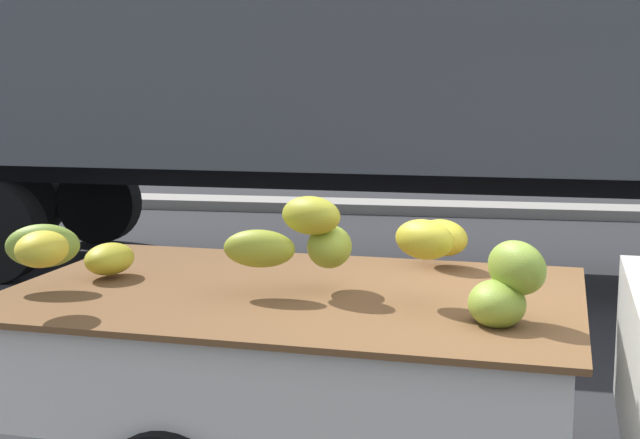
% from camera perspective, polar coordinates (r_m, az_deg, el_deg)
% --- Properties ---
extents(curb_strip, '(80.00, 0.80, 0.16)m').
position_cam_1_polar(curb_strip, '(14.73, 11.80, 0.60)').
color(curb_strip, gray).
rests_on(curb_strip, ground).
extents(semi_trailer, '(12.11, 3.16, 3.95)m').
position_cam_1_polar(semi_trailer, '(9.89, 1.62, 11.12)').
color(semi_trailer, '#4C5156').
rests_on(semi_trailer, ground).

